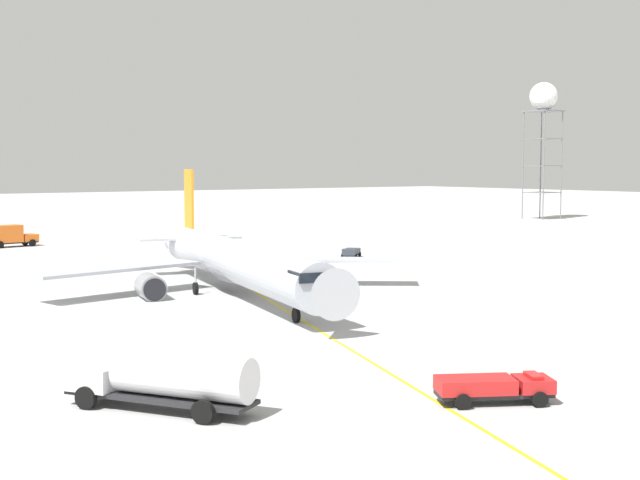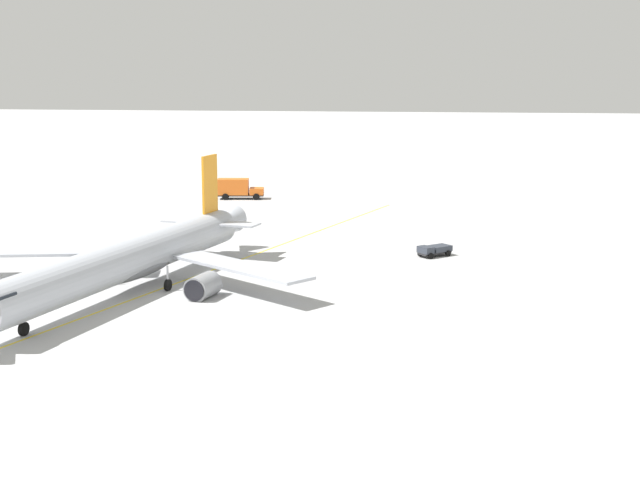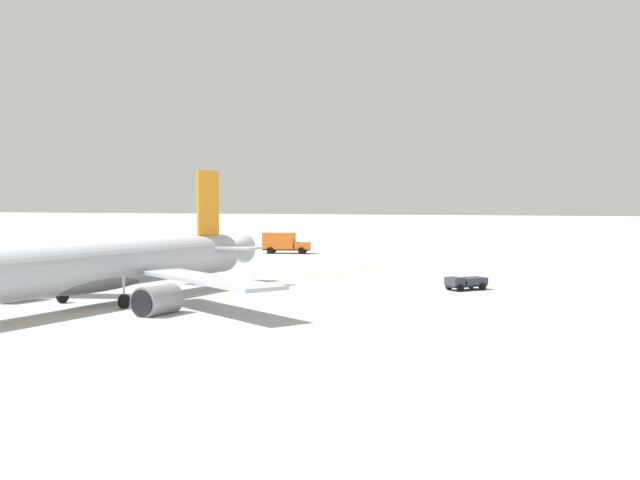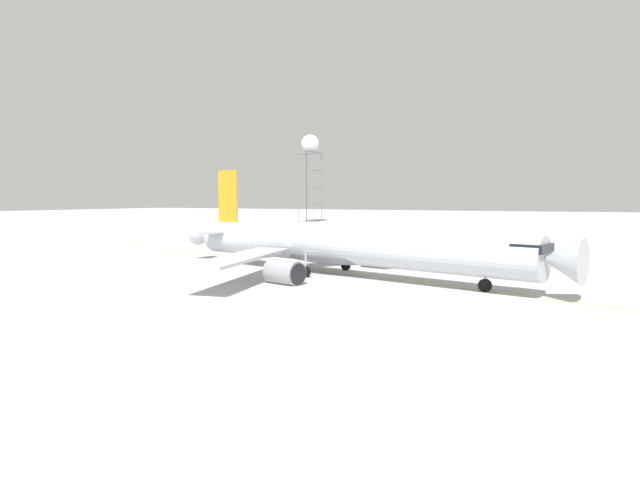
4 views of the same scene
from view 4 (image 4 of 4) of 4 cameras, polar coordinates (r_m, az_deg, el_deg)
The scene contains 5 objects.
ground_plane at distance 54.60m, azimuth -0.30°, elevation -3.63°, with size 600.00×600.00×0.00m, color #B2B2B2.
airliner_main at distance 53.52m, azimuth 1.85°, elevation -0.71°, with size 34.85×44.82×11.15m.
baggage_truck_truck at distance 87.24m, azimuth -2.13°, elevation -0.14°, with size 3.91×3.75×1.22m.
radar_tower at distance 180.51m, azimuth -1.07°, elevation 9.80°, with size 6.48×6.48×29.01m.
taxiway_centreline at distance 54.99m, azimuth 3.80°, elevation -3.58°, with size 39.33×114.06×0.01m.
Camera 4 is at (-48.37, -24.16, 7.65)m, focal length 29.93 mm.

